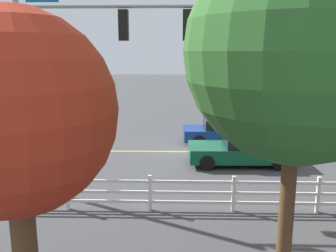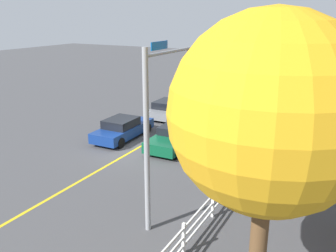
{
  "view_description": "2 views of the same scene",
  "coord_description": "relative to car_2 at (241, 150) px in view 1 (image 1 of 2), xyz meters",
  "views": [
    {
      "loc": [
        1.33,
        17.39,
        4.93
      ],
      "look_at": [
        1.74,
        3.07,
        1.94
      ],
      "focal_mm": 38.71,
      "sensor_mm": 36.0,
      "label": 1
    },
    {
      "loc": [
        16.69,
        11.22,
        7.65
      ],
      "look_at": [
        1.38,
        2.93,
        2.25
      ],
      "focal_mm": 38.63,
      "sensor_mm": 36.0,
      "label": 2
    }
  ],
  "objects": [
    {
      "name": "ground_plane",
      "position": [
        1.44,
        -1.88,
        -0.63
      ],
      "size": [
        120.0,
        120.0,
        0.0
      ],
      "primitive_type": "plane",
      "color": "#444447"
    },
    {
      "name": "lane_center_stripe",
      "position": [
        -2.56,
        -1.88,
        -0.62
      ],
      "size": [
        28.0,
        0.16,
        0.01
      ],
      "primitive_type": "cube",
      "color": "gold",
      "rests_on": "ground_plane"
    },
    {
      "name": "signal_assembly",
      "position": [
        5.84,
        3.1,
        4.16
      ],
      "size": [
        7.64,
        0.38,
        6.78
      ],
      "color": "gray",
      "rests_on": "ground_plane"
    },
    {
      "name": "car_2",
      "position": [
        0.0,
        0.0,
        0.0
      ],
      "size": [
        4.51,
        2.11,
        1.29
      ],
      "rotation": [
        0.0,
        0.0,
        0.02
      ],
      "color": "#0C4C2D",
      "rests_on": "ground_plane"
    },
    {
      "name": "car_3",
      "position": [
        0.13,
        -3.71,
        0.03
      ],
      "size": [
        4.83,
        2.05,
        1.36
      ],
      "rotation": [
        0.0,
        0.0,
        3.17
      ],
      "color": "navy",
      "rests_on": "ground_plane"
    },
    {
      "name": "white_rail_fence",
      "position": [
        -1.56,
        4.89,
        -0.02
      ],
      "size": [
        26.1,
        0.1,
        1.15
      ],
      "color": "white",
      "rests_on": "ground_plane"
    },
    {
      "name": "tree_0",
      "position": [
        0.64,
        8.87,
        4.28
      ],
      "size": [
        4.09,
        4.09,
        6.97
      ],
      "color": "brown",
      "rests_on": "ground_plane"
    },
    {
      "name": "tree_3",
      "position": [
        5.42,
        9.85,
        3.3
      ],
      "size": [
        3.4,
        3.4,
        5.66
      ],
      "color": "brown",
      "rests_on": "ground_plane"
    }
  ]
}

